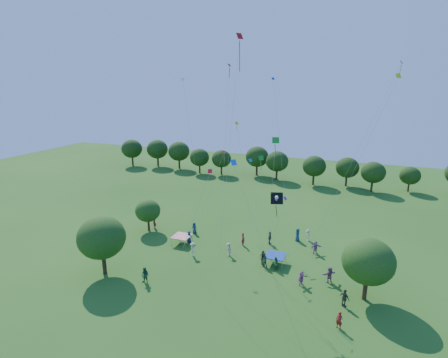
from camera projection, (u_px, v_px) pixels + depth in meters
near_tree_west at (102, 238)px, 37.44m from camera, size 5.12×5.12×6.60m
near_tree_north at (148, 211)px, 49.11m from camera, size 3.52×3.52×4.56m
near_tree_east at (368, 261)px, 32.87m from camera, size 4.88×4.88×6.28m
treeline at (287, 162)px, 74.67m from camera, size 88.01×8.77×6.77m
tent_red_stripe at (182, 236)px, 45.46m from camera, size 2.20×2.20×1.10m
tent_blue at (275, 256)px, 40.34m from camera, size 2.20×2.20×1.10m
crowd_person_0 at (189, 237)px, 45.97m from camera, size 0.85×0.61×1.54m
crowd_person_1 at (243, 239)px, 45.01m from camera, size 0.73×0.76×1.73m
crowd_person_2 at (145, 275)px, 36.46m from camera, size 0.87×0.48×1.76m
crowd_person_3 at (193, 249)px, 42.21m from camera, size 1.13×1.21×1.76m
crowd_person_4 at (345, 298)px, 32.60m from camera, size 1.12×0.98×1.77m
crowd_person_5 at (316, 247)px, 42.85m from camera, size 1.54×1.43×1.66m
crowd_person_6 at (298, 235)px, 46.30m from camera, size 0.61×0.94×1.78m
crowd_person_7 at (154, 223)px, 50.24m from camera, size 0.80×0.80×1.85m
crowd_person_8 at (275, 263)px, 39.15m from camera, size 0.81×0.83×1.52m
crowd_person_9 at (229, 249)px, 42.34m from camera, size 1.15×1.03×1.65m
crowd_person_10 at (270, 238)px, 45.35m from camera, size 0.50×1.04×1.75m
crowd_person_11 at (302, 278)px, 36.10m from camera, size 1.19×1.55×1.59m
crowd_person_12 at (194, 228)px, 48.73m from camera, size 0.82×0.52×1.57m
crowd_person_13 at (339, 320)px, 29.70m from camera, size 0.69×0.57×1.58m
crowd_person_14 at (264, 260)px, 39.81m from camera, size 0.93×0.85×1.68m
crowd_person_15 at (308, 235)px, 46.35m from camera, size 0.71×1.12×1.59m
crowd_person_16 at (263, 258)px, 40.12m from camera, size 1.09×1.06×1.79m
crowd_person_17 at (329, 275)px, 36.61m from camera, size 1.63×1.52×1.76m
pirate_kite at (277, 199)px, 33.02m from camera, size 1.91×0.94×8.95m
red_high_kite at (236, 85)px, 35.41m from camera, size 1.01×4.58×23.84m
small_kite_0 at (202, 196)px, 36.00m from camera, size 5.40×3.76×10.93m
small_kite_1 at (373, 121)px, 40.77m from camera, size 7.81×1.67×21.41m
small_kite_2 at (241, 152)px, 44.50m from camera, size 2.69×0.94×14.32m
small_kite_3 at (273, 169)px, 31.49m from camera, size 2.09×5.58×14.52m
small_kite_4 at (279, 132)px, 46.00m from camera, size 4.18×4.65×19.74m
small_kite_5 at (280, 216)px, 34.97m from camera, size 2.53×2.61×8.40m
small_kite_6 at (189, 123)px, 49.53m from camera, size 3.88×2.24×19.74m
small_kite_7 at (251, 174)px, 48.61m from camera, size 2.26×5.25×8.72m
small_kite_8 at (227, 117)px, 43.80m from camera, size 0.39×3.85×21.32m
small_kite_9 at (219, 167)px, 49.27m from camera, size 3.36×1.20×9.88m
small_kite_10 at (371, 133)px, 35.17m from camera, size 6.93×3.32×19.90m
small_kite_11 at (260, 168)px, 44.87m from camera, size 0.86×2.20×10.02m
small_kite_12 at (244, 192)px, 31.22m from camera, size 1.55×8.28×12.88m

